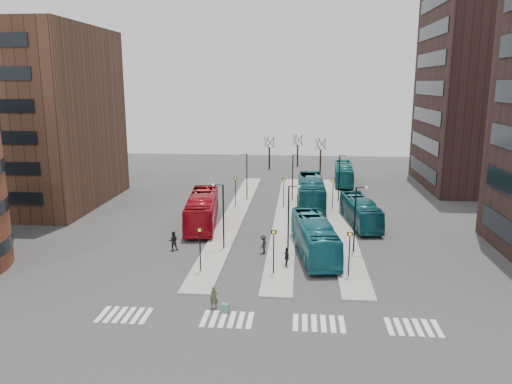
# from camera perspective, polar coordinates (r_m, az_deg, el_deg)

# --- Properties ---
(ground) EXTENTS (160.00, 160.00, 0.00)m
(ground) POSITION_cam_1_polar(r_m,az_deg,el_deg) (30.41, -2.50, -17.79)
(ground) COLOR #313134
(ground) RESTS_ON ground
(island_left) EXTENTS (2.50, 45.00, 0.15)m
(island_left) POSITION_cam_1_polar(r_m,az_deg,el_deg) (58.56, -2.47, -2.65)
(island_left) COLOR gray
(island_left) RESTS_ON ground
(island_mid) EXTENTS (2.50, 45.00, 0.15)m
(island_mid) POSITION_cam_1_polar(r_m,az_deg,el_deg) (58.08, 3.41, -2.79)
(island_mid) COLOR gray
(island_mid) RESTS_ON ground
(island_right) EXTENTS (2.50, 45.00, 0.15)m
(island_right) POSITION_cam_1_polar(r_m,az_deg,el_deg) (58.22, 9.33, -2.90)
(island_right) COLOR gray
(island_right) RESTS_ON ground
(suitcase) EXTENTS (0.54, 0.45, 0.61)m
(suitcase) POSITION_cam_1_polar(r_m,az_deg,el_deg) (34.84, -3.50, -13.09)
(suitcase) COLOR navy
(suitcase) RESTS_ON ground
(red_bus) EXTENTS (4.39, 12.73, 3.47)m
(red_bus) POSITION_cam_1_polar(r_m,az_deg,el_deg) (54.62, -6.18, -2.02)
(red_bus) COLOR #A90D18
(red_bus) RESTS_ON ground
(teal_bus_a) EXTENTS (4.42, 12.08, 3.29)m
(teal_bus_a) POSITION_cam_1_polar(r_m,az_deg,el_deg) (45.51, 6.67, -5.12)
(teal_bus_a) COLOR #16606E
(teal_bus_a) RESTS_ON ground
(teal_bus_b) EXTENTS (3.29, 13.17, 3.65)m
(teal_bus_b) POSITION_cam_1_polar(r_m,az_deg,el_deg) (63.01, 6.31, 0.01)
(teal_bus_b) COLOR #12515B
(teal_bus_b) RESTS_ON ground
(teal_bus_c) EXTENTS (3.80, 10.78, 2.94)m
(teal_bus_c) POSITION_cam_1_polar(r_m,az_deg,el_deg) (55.71, 11.82, -2.21)
(teal_bus_c) COLOR #12525A
(teal_bus_c) RESTS_ON ground
(teal_bus_d) EXTENTS (3.19, 11.24, 3.10)m
(teal_bus_d) POSITION_cam_1_polar(r_m,az_deg,el_deg) (77.85, 10.01, 2.07)
(teal_bus_d) COLOR #146868
(teal_bus_d) RESTS_ON ground
(traveller) EXTENTS (0.64, 0.49, 1.58)m
(traveller) POSITION_cam_1_polar(r_m,az_deg,el_deg) (35.24, -4.82, -11.94)
(traveller) COLOR #46472A
(traveller) RESTS_ON ground
(commuter_a) EXTENTS (1.02, 0.87, 1.81)m
(commuter_a) POSITION_cam_1_polar(r_m,az_deg,el_deg) (47.15, -9.44, -5.52)
(commuter_a) COLOR black
(commuter_a) RESTS_ON ground
(commuter_b) EXTENTS (0.67, 1.13, 1.79)m
(commuter_b) POSITION_cam_1_polar(r_m,az_deg,el_deg) (42.36, 3.56, -7.48)
(commuter_b) COLOR black
(commuter_b) RESTS_ON ground
(commuter_c) EXTENTS (0.96, 1.25, 1.70)m
(commuter_c) POSITION_cam_1_polar(r_m,az_deg,el_deg) (45.76, 0.84, -5.98)
(commuter_c) COLOR black
(commuter_c) RESTS_ON ground
(crosswalk_stripes) EXTENTS (22.35, 2.40, 0.01)m
(crosswalk_stripes) POSITION_cam_1_polar(r_m,az_deg,el_deg) (33.75, 1.48, -14.52)
(crosswalk_stripes) COLOR silver
(crosswalk_stripes) RESTS_ON ground
(office_block) EXTENTS (25.00, 20.12, 22.00)m
(office_block) POSITION_cam_1_polar(r_m,az_deg,el_deg) (70.97, -27.09, 7.61)
(office_block) COLOR #4F3325
(office_block) RESTS_ON ground
(tower_far) EXTENTS (20.12, 20.00, 30.00)m
(tower_far) POSITION_cam_1_polar(r_m,az_deg,el_deg) (81.14, 26.16, 10.98)
(tower_far) COLOR #33201C
(tower_far) RESTS_ON ground
(sign_poles) EXTENTS (12.45, 22.12, 3.65)m
(sign_poles) POSITION_cam_1_polar(r_m,az_deg,el_deg) (50.74, 2.73, -2.30)
(sign_poles) COLOR black
(sign_poles) RESTS_ON ground
(lamp_posts) EXTENTS (14.04, 20.24, 6.12)m
(lamp_posts) POSITION_cam_1_polar(r_m,az_deg,el_deg) (55.29, 4.05, 0.16)
(lamp_posts) COLOR black
(lamp_posts) RESTS_ON ground
(bare_trees) EXTENTS (10.97, 8.14, 5.90)m
(bare_trees) POSITION_cam_1_polar(r_m,az_deg,el_deg) (89.59, 4.55, 4.33)
(bare_trees) COLOR black
(bare_trees) RESTS_ON ground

